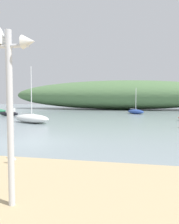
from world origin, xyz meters
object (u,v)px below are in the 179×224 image
at_px(seagull_near_waterline, 11,159).
at_px(motorboat_east_reach, 9,113).
at_px(sailboat_near_shore, 32,118).
at_px(sailboat_mid_channel, 136,111).

bearing_deg(seagull_near_waterline, motorboat_east_reach, 121.56).
distance_m(motorboat_east_reach, sailboat_near_shore, 8.86).
xyz_separation_m(motorboat_east_reach, sailboat_mid_channel, (15.09, 6.84, -0.04)).
bearing_deg(sailboat_near_shore, sailboat_mid_channel, 55.87).
bearing_deg(sailboat_mid_channel, motorboat_east_reach, -155.63).
xyz_separation_m(motorboat_east_reach, sailboat_near_shore, (6.12, -6.41, 0.04)).
distance_m(sailboat_mid_channel, seagull_near_waterline, 25.76).
xyz_separation_m(sailboat_mid_channel, seagull_near_waterline, (-3.63, -25.51, 0.01)).
height_order(motorboat_east_reach, seagull_near_waterline, motorboat_east_reach).
bearing_deg(motorboat_east_reach, sailboat_mid_channel, 24.37).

